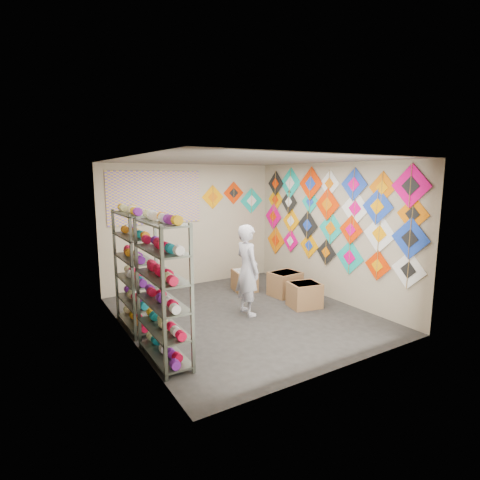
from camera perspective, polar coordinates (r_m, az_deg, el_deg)
ground at (r=6.81m, az=0.60°, el=-11.29°), size 4.50×4.50×0.00m
room_walls at (r=6.41m, az=0.63°, el=2.58°), size 4.50×4.50×4.50m
shelf_rack_front at (r=5.04m, az=-11.67°, el=-7.68°), size 0.40×1.10×1.90m
shelf_rack_back at (r=6.24m, az=-15.72°, el=-4.48°), size 0.40×1.10×1.90m
string_spools at (r=5.61m, az=-13.96°, el=-4.98°), size 0.12×2.36×0.12m
kite_wall_display at (r=7.60m, az=13.62°, el=3.50°), size 0.06×4.31×2.07m
back_wall_kites at (r=8.87m, az=-0.80°, el=6.50°), size 1.64×0.02×0.78m
poster at (r=8.06m, az=-12.77°, el=6.33°), size 2.00×0.01×1.10m
shopkeeper at (r=6.62m, az=1.14°, el=-4.57°), size 0.62×0.43×1.62m
carton_a at (r=7.22m, az=9.80°, el=-8.25°), size 0.64×0.56×0.46m
carton_b at (r=7.84m, az=6.88°, el=-6.63°), size 0.64×0.54×0.49m
carton_c at (r=8.12m, az=0.69°, el=-6.16°), size 0.55×0.59×0.44m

